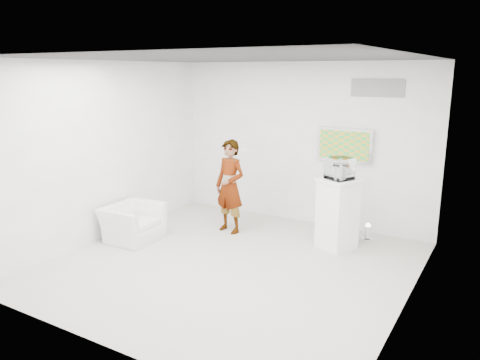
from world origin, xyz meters
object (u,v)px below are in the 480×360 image
at_px(armchair, 133,222).
at_px(floor_uplight, 368,233).
at_px(tv, 345,145).
at_px(pedestal, 337,214).
at_px(person, 230,186).

xyz_separation_m(armchair, floor_uplight, (3.50, 1.94, -0.15)).
distance_m(tv, pedestal, 1.41).
relative_size(armchair, pedestal, 0.81).
distance_m(tv, person, 2.17).
relative_size(tv, armchair, 1.07).
bearing_deg(tv, floor_uplight, -36.23).
bearing_deg(armchair, tv, -52.60).
bearing_deg(armchair, person, -47.45).
height_order(person, floor_uplight, person).
distance_m(tv, floor_uplight, 1.59).
relative_size(tv, floor_uplight, 3.19).
height_order(tv, pedestal, tv).
xyz_separation_m(tv, person, (-1.66, -1.19, -0.72)).
bearing_deg(tv, armchair, -140.18).
xyz_separation_m(person, floor_uplight, (2.29, 0.73, -0.68)).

